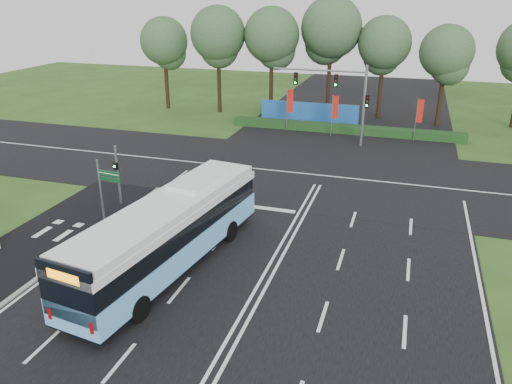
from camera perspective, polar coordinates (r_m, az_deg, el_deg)
ground at (r=26.38m, az=2.51°, el=-6.72°), size 120.00×120.00×0.00m
road_main at (r=26.37m, az=2.51°, el=-6.68°), size 20.00×120.00×0.04m
road_cross at (r=37.10m, az=7.34°, el=1.88°), size 120.00×14.00×0.05m
bike_path at (r=29.52m, az=-23.41°, el=-5.31°), size 5.00×18.00×0.06m
kerb_strip at (r=28.08m, az=-19.65°, el=-6.07°), size 0.25×18.00×0.12m
city_bus at (r=24.35m, az=-9.87°, el=-4.58°), size 4.54×13.42×3.78m
pedestrian_signal at (r=32.17m, az=-15.55°, el=2.05°), size 0.37×0.44×3.90m
street_sign at (r=29.27m, az=-16.90°, el=0.71°), size 1.55×0.29×3.99m
banner_flag_left at (r=48.55m, az=3.83°, el=10.07°), size 0.59×0.20×4.09m
banner_flag_mid at (r=46.91m, az=8.97°, el=9.30°), size 0.57×0.13×3.91m
banner_flag_right at (r=47.25m, az=18.13°, el=8.54°), size 0.57×0.14×3.86m
traffic_light_gantry at (r=44.00m, az=9.98°, el=11.18°), size 8.41×0.28×7.00m
hedge at (r=48.82m, az=10.08°, el=7.09°), size 22.00×1.20×0.80m
blue_hoarding at (r=51.67m, az=6.08°, el=8.93°), size 10.00×0.30×2.20m
eucalyptus_row at (r=53.82m, az=14.76°, el=16.52°), size 53.20×9.28×12.34m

